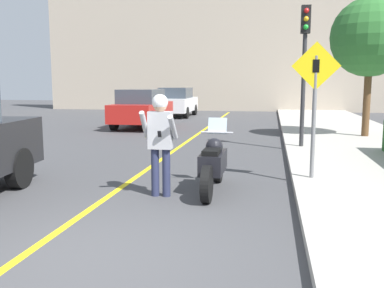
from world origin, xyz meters
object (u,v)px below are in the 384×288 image
motorcycle (213,164)px  person_biker (160,134)px  parked_car_white (176,102)px  crossing_sign (315,97)px  parked_car_red (142,108)px  traffic_light (305,50)px  street_tree (370,38)px

motorcycle → person_biker: (-0.85, -0.51, 0.59)m
parked_car_white → crossing_sign: bearing=-68.7°
motorcycle → parked_car_red: parked_car_red is taller
parked_car_white → traffic_light: bearing=-61.7°
crossing_sign → motorcycle: bearing=-155.0°
motorcycle → parked_car_white: 17.40m
parked_car_red → street_tree: bearing=-16.3°
motorcycle → crossing_sign: crossing_sign is taller
person_biker → crossing_sign: 3.05m
traffic_light → motorcycle: bearing=-110.5°
street_tree → parked_car_red: 9.51m
parked_car_red → crossing_sign: bearing=-56.5°
motorcycle → street_tree: 9.44m
street_tree → crossing_sign: bearing=-108.7°
traffic_light → parked_car_red: (-6.46, 5.43, -2.02)m
motorcycle → crossing_sign: 2.33m
traffic_light → parked_car_red: traffic_light is taller
crossing_sign → traffic_light: (0.08, 4.21, 1.17)m
traffic_light → parked_car_red: bearing=139.9°
crossing_sign → parked_car_white: size_ratio=0.62×
motorcycle → parked_car_white: (-4.43, 16.82, 0.35)m
crossing_sign → parked_car_white: crossing_sign is taller
person_biker → traffic_light: (2.75, 5.56, 1.78)m
motorcycle → traffic_light: 5.90m
motorcycle → parked_car_white: size_ratio=0.52×
person_biker → crossing_sign: size_ratio=0.69×
parked_car_red → parked_car_white: size_ratio=1.00×
traffic_light → street_tree: street_tree is taller
parked_car_red → traffic_light: bearing=-40.1°
crossing_sign → traffic_light: traffic_light is taller
street_tree → parked_car_red: size_ratio=1.11×
traffic_light → parked_car_white: (-6.32, 11.76, -2.02)m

